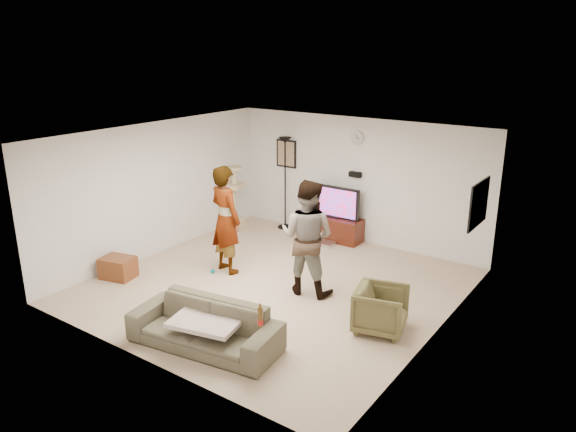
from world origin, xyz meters
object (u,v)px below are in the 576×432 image
Objects in this scene: floor_lamp at (285,183)px; side_table at (118,268)px; tv_stand at (334,228)px; person_right at (307,237)px; armchair at (381,309)px; tv at (335,202)px; person_left at (226,220)px; sofa at (205,326)px; cat_tree at (234,197)px; beer_bottle at (260,317)px.

side_table is (-0.80, -3.83, -0.81)m from floor_lamp.
side_table is (-2.06, -3.79, -0.06)m from tv_stand.
person_right is 2.65× the size of armchair.
tv reaches higher than armchair.
person_left reaches higher than sofa.
armchair reaches higher than side_table.
cat_tree is 3.22m from side_table.
person_right is 7.47× the size of beer_bottle.
tv_stand is 2.29m from cat_tree.
person_left is at bearing -78.02° from floor_lamp.
tv_stand is 2.12× the size of side_table.
floor_lamp is at bearing 177.96° from tv_stand.
person_right is at bearing 25.53° from side_table.
person_left is at bearing -52.59° from cat_tree.
cat_tree is at bearing -143.57° from floor_lamp.
floor_lamp is at bearing -64.11° from person_left.
armchair is (4.58, -2.22, -0.38)m from cat_tree.
person_left is 0.93× the size of sofa.
floor_lamp is (-1.27, 0.04, 0.75)m from tv_stand.
cat_tree is 0.75× the size of person_right.
tv_stand is 4.87m from beer_bottle.
beer_bottle is (2.91, -4.61, -0.27)m from floor_lamp.
tv is at bearing 90.22° from sofa.
side_table is (-2.95, -1.41, -0.75)m from person_right.
floor_lamp is 5.06m from sofa.
armchair is at bearing -38.03° from floor_lamp.
cat_tree is 2.37m from person_left.
floor_lamp is 2.58m from person_left.
armchair is (3.15, -0.36, -0.63)m from person_left.
floor_lamp reaches higher than tv.
armchair is (2.42, -2.84, -0.48)m from tv.
sofa reaches higher than side_table.
person_left is (1.43, -1.87, 0.25)m from cat_tree.
tv is (0.00, 0.00, 0.56)m from tv_stand.
tv reaches higher than side_table.
floor_lamp reaches higher than armchair.
cat_tree is 1.98× the size of armchair.
sofa is at bearing -66.85° from floor_lamp.
person_left reaches higher than beer_bottle.
beer_bottle is 0.35× the size of armchair.
tv_stand is at bearing 61.44° from side_table.
person_right is at bearing 76.64° from sofa.
tv_stand is at bearing 109.80° from beer_bottle.
side_table is at bearing 155.89° from sofa.
floor_lamp reaches higher than side_table.
side_table is (-1.33, -1.31, -0.77)m from person_left.
floor_lamp is 7.93× the size of beer_bottle.
side_table is at bearing -118.56° from tv.
armchair is at bearing -172.53° from person_left.
person_left is 2.61m from sofa.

